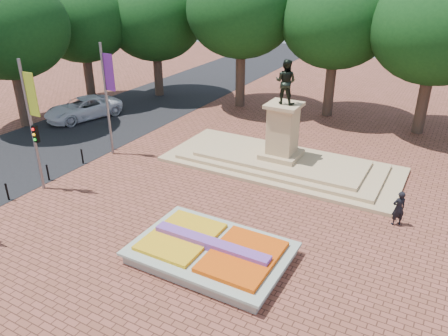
# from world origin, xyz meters

# --- Properties ---
(ground) EXTENTS (90.00, 90.00, 0.00)m
(ground) POSITION_xyz_m (0.00, 0.00, 0.00)
(ground) COLOR brown
(ground) RESTS_ON ground
(asphalt_street) EXTENTS (9.00, 90.00, 0.02)m
(asphalt_street) POSITION_xyz_m (-15.00, 5.00, 0.01)
(asphalt_street) COLOR black
(asphalt_street) RESTS_ON ground
(flower_bed) EXTENTS (6.30, 4.30, 0.91)m
(flower_bed) POSITION_xyz_m (1.03, -2.00, 0.38)
(flower_bed) COLOR gray
(flower_bed) RESTS_ON ground
(monument) EXTENTS (14.00, 6.00, 6.40)m
(monument) POSITION_xyz_m (0.00, 8.00, 0.88)
(monument) COLOR tan
(monument) RESTS_ON ground
(tree_row_back) EXTENTS (44.80, 8.80, 10.43)m
(tree_row_back) POSITION_xyz_m (2.33, 18.00, 6.67)
(tree_row_back) COLOR #3A2820
(tree_row_back) RESTS_ON ground
(tree_row_street) EXTENTS (8.40, 25.40, 9.98)m
(tree_row_street) POSITION_xyz_m (-19.50, 4.67, 6.39)
(tree_row_street) COLOR #3A2820
(tree_row_street) RESTS_ON ground
(banner_poles) EXTENTS (0.88, 11.17, 7.00)m
(banner_poles) POSITION_xyz_m (-10.08, -1.31, 3.88)
(banner_poles) COLOR slate
(banner_poles) RESTS_ON ground
(bollard_row) EXTENTS (0.12, 13.12, 0.98)m
(bollard_row) POSITION_xyz_m (-10.70, -1.50, 0.53)
(bollard_row) COLOR black
(bollard_row) RESTS_ON ground
(van) EXTENTS (4.36, 6.47, 1.65)m
(van) POSITION_xyz_m (-17.08, 8.83, 0.82)
(van) COLOR white
(van) RESTS_ON ground
(pedestrian) EXTENTS (0.76, 0.72, 1.74)m
(pedestrian) POSITION_xyz_m (7.25, 4.50, 0.87)
(pedestrian) COLOR black
(pedestrian) RESTS_ON ground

